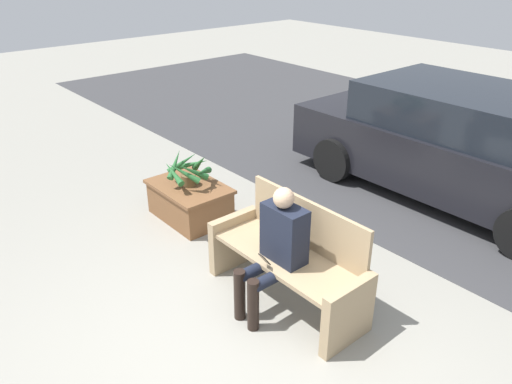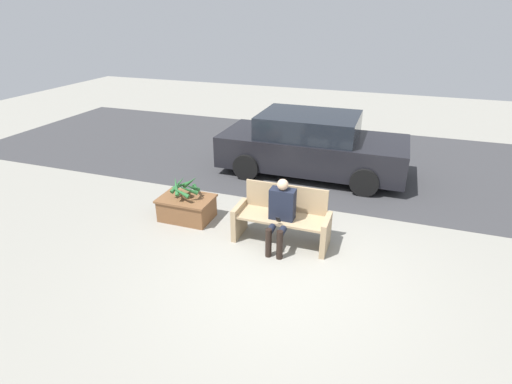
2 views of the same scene
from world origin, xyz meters
name	(u,v)px [view 1 (image 1 of 2)]	position (x,y,z in m)	size (l,w,h in m)	color
ground_plane	(237,354)	(0.00, 0.00, 0.00)	(30.00, 30.00, 0.00)	gray
bench	(290,258)	(-0.27, 0.84, 0.44)	(1.61, 0.58, 0.96)	tan
person_seated	(276,246)	(-0.24, 0.64, 0.66)	(0.41, 0.60, 1.20)	black
planter_box	(190,200)	(-2.18, 1.00, 0.24)	(0.99, 0.69, 0.44)	brown
potted_plant	(188,170)	(-2.18, 1.00, 0.64)	(0.61, 0.60, 0.42)	brown
parked_car	(458,144)	(-0.49, 4.07, 0.71)	(4.31, 1.98, 1.44)	black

